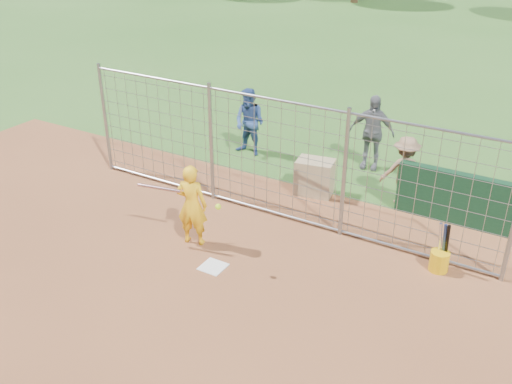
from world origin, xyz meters
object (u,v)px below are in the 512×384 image
Objects in this scene: bystander_c at (404,171)px; equipment_bin at (315,177)px; bystander_a at (250,122)px; batter at (192,205)px; bucket_with_bats at (440,258)px; bystander_b at (372,132)px.

equipment_bin is (-1.81, -0.53, -0.36)m from bystander_c.
equipment_bin is (2.40, -1.19, -0.46)m from bystander_a.
batter is at bearing -119.84° from equipment_bin.
batter is at bearing -161.36° from bucket_with_bats.
bystander_b is 2.09m from equipment_bin.
bucket_with_bats is (3.17, -1.58, -0.15)m from equipment_bin.
bystander_a is 2.72m from equipment_bin.
batter reaches higher than bucket_with_bats.
bystander_b is at bearing 17.96° from bystander_a.
bucket_with_bats is at bearing -22.91° from bystander_a.
batter is 1.66× the size of bucket_with_bats.
batter is 0.94× the size of bystander_a.
bucket_with_bats is at bearing 96.34° from bystander_c.
bystander_a is 0.93× the size of bystander_b.
bystander_c reaches higher than equipment_bin.
bucket_with_bats is at bearing -176.77° from batter.
equipment_bin is at bearing 153.47° from bucket_with_bats.
bystander_b reaches higher than equipment_bin.
bystander_a is at bearing 143.77° from equipment_bin.
bystander_b is 1.20× the size of bystander_c.
batter is at bearing -115.82° from bystander_b.
bystander_c reaches higher than bucket_with_bats.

